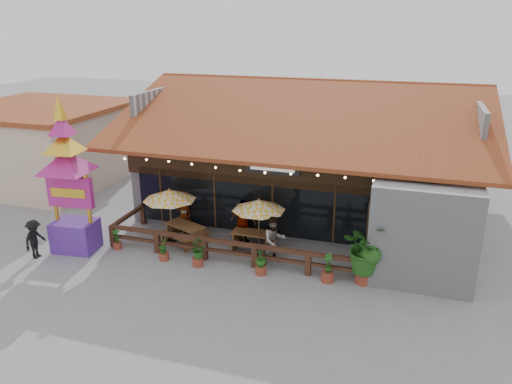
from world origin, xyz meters
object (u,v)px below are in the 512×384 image
(picnic_table_left, at_px, (185,230))
(thai_sign_tower, at_px, (67,166))
(pedestrian, at_px, (35,239))
(umbrella_left, at_px, (169,195))
(umbrella_right, at_px, (259,205))
(picnic_table_right, at_px, (252,237))
(tropical_plant, at_px, (366,249))

(picnic_table_left, distance_m, thai_sign_tower, 5.20)
(pedestrian, bearing_deg, umbrella_left, -56.45)
(umbrella_right, xyz_separation_m, picnic_table_right, (-0.30, 0.08, -1.43))
(umbrella_right, bearing_deg, tropical_plant, -16.88)
(umbrella_left, xyz_separation_m, picnic_table_left, (0.61, 0.03, -1.48))
(umbrella_right, relative_size, picnic_table_left, 1.31)
(thai_sign_tower, height_order, pedestrian, thai_sign_tower)
(picnic_table_left, height_order, pedestrian, pedestrian)
(thai_sign_tower, distance_m, pedestrian, 3.09)
(pedestrian, bearing_deg, tropical_plant, -82.45)
(picnic_table_left, relative_size, thai_sign_tower, 0.31)
(tropical_plant, height_order, pedestrian, tropical_plant)
(picnic_table_right, relative_size, pedestrian, 1.03)
(picnic_table_left, xyz_separation_m, pedestrian, (-4.88, -2.97, 0.24))
(umbrella_left, distance_m, picnic_table_left, 1.60)
(pedestrian, bearing_deg, umbrella_right, -69.70)
(umbrella_right, bearing_deg, pedestrian, -158.74)
(tropical_plant, bearing_deg, umbrella_right, 163.12)
(picnic_table_left, xyz_separation_m, picnic_table_right, (2.80, 0.21, -0.03))
(thai_sign_tower, bearing_deg, picnic_table_right, 17.75)
(umbrella_left, bearing_deg, pedestrian, -145.49)
(umbrella_right, height_order, tropical_plant, tropical_plant)
(picnic_table_right, xyz_separation_m, thai_sign_tower, (-6.64, -2.13, 2.97))
(picnic_table_left, height_order, thai_sign_tower, thai_sign_tower)
(picnic_table_left, bearing_deg, tropical_plant, -8.88)
(umbrella_left, xyz_separation_m, thai_sign_tower, (-3.23, -1.88, 1.47))
(umbrella_right, distance_m, picnic_table_left, 3.41)
(picnic_table_right, xyz_separation_m, pedestrian, (-7.68, -3.18, 0.26))
(umbrella_left, xyz_separation_m, umbrella_right, (3.71, 0.17, -0.07))
(umbrella_left, height_order, umbrella_right, umbrella_left)
(umbrella_right, bearing_deg, umbrella_left, -177.39)
(picnic_table_left, bearing_deg, picnic_table_right, 4.39)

